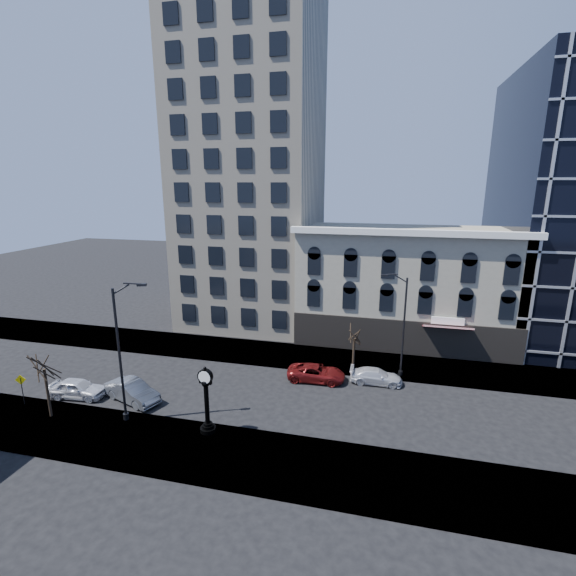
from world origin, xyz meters
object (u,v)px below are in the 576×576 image
(warning_sign, at_px, (21,384))
(car_near_b, at_px, (132,391))
(street_clock, at_px, (207,403))
(street_lamp_near, at_px, (127,316))
(car_near_a, at_px, (77,388))

(warning_sign, xyz_separation_m, car_near_b, (7.72, 2.61, -0.99))
(street_clock, bearing_deg, street_lamp_near, -178.01)
(street_lamp_near, relative_size, warning_sign, 4.22)
(car_near_b, bearing_deg, street_lamp_near, -121.48)
(warning_sign, relative_size, car_near_b, 0.50)
(street_lamp_near, height_order, car_near_a, street_lamp_near)
(street_clock, distance_m, car_near_a, 12.44)
(street_clock, relative_size, car_near_b, 0.98)
(street_clock, height_order, car_near_a, street_clock)
(car_near_a, height_order, car_near_b, car_near_b)
(warning_sign, distance_m, car_near_b, 8.21)
(car_near_b, bearing_deg, car_near_a, 116.02)
(warning_sign, height_order, car_near_b, warning_sign)
(street_lamp_near, distance_m, car_near_b, 7.72)
(street_lamp_near, distance_m, warning_sign, 11.38)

